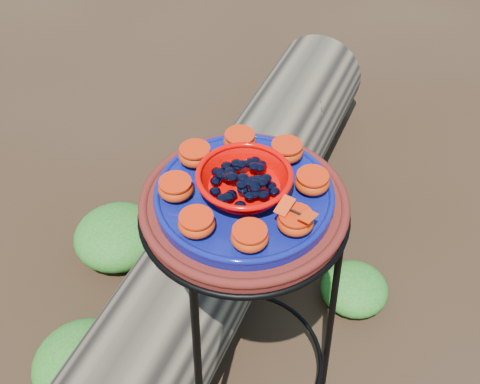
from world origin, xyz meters
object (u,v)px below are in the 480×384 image
terracotta_saucer (244,206)px  red_bowl (244,183)px  driftwood_log (229,224)px  cobalt_plate (244,196)px  plant_stand (243,315)px

terracotta_saucer → red_bowl: size_ratio=2.33×
red_bowl → driftwood_log: red_bowl is taller
cobalt_plate → driftwood_log: bearing=61.8°
cobalt_plate → red_bowl: bearing=0.0°
terracotta_saucer → driftwood_log: bearing=61.8°
red_bowl → driftwood_log: size_ratio=0.09×
plant_stand → driftwood_log: plant_stand is taller
plant_stand → red_bowl: bearing=0.0°
plant_stand → driftwood_log: (0.21, 0.40, -0.18)m
cobalt_plate → driftwood_log: (0.21, 0.40, -0.58)m
plant_stand → driftwood_log: size_ratio=0.39×
terracotta_saucer → red_bowl: bearing=0.0°
cobalt_plate → terracotta_saucer: bearing=0.0°
cobalt_plate → red_bowl: red_bowl is taller
red_bowl → driftwood_log: (0.21, 0.40, -0.61)m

